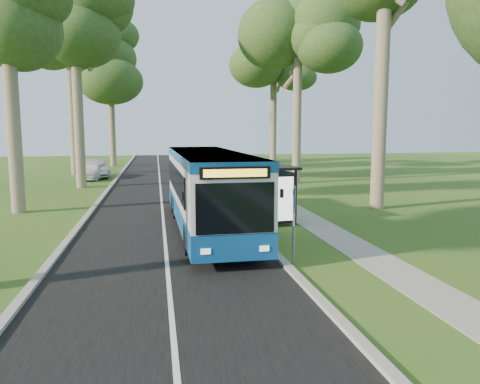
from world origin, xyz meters
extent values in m
plane|color=#2D531A|center=(0.00, 0.00, 0.00)|extent=(120.00, 120.00, 0.00)
cube|color=black|center=(-3.50, 10.00, 0.01)|extent=(7.00, 100.00, 0.02)
cube|color=#9E9B93|center=(0.00, 10.00, 0.06)|extent=(0.25, 100.00, 0.12)
cube|color=#9E9B93|center=(-7.00, 10.00, 0.06)|extent=(0.25, 100.00, 0.12)
cube|color=white|center=(-3.50, 10.00, 0.02)|extent=(0.12, 100.00, 0.00)
cube|color=gray|center=(3.00, 10.00, 0.01)|extent=(1.50, 100.00, 0.02)
cube|color=silver|center=(-1.72, 2.30, 1.77)|extent=(2.72, 11.98, 2.83)
cube|color=navy|center=(-1.72, 2.30, 0.75)|extent=(2.75, 12.01, 0.80)
cube|color=navy|center=(-1.72, 2.30, 3.02)|extent=(2.75, 12.01, 0.32)
cube|color=black|center=(-1.72, -3.68, 1.89)|extent=(2.24, 0.09, 1.44)
cube|color=yellow|center=(-1.72, -3.72, 2.88)|extent=(1.79, 0.05, 0.22)
cube|color=black|center=(-1.72, -3.61, 0.50)|extent=(2.39, 0.17, 0.30)
cylinder|color=black|center=(-2.84, -1.38, 0.52)|extent=(0.30, 1.04, 1.03)
cylinder|color=black|center=(-0.60, -1.38, 0.52)|extent=(0.30, 1.04, 1.03)
cylinder|color=black|center=(-2.84, 5.78, 0.52)|extent=(0.30, 1.04, 1.03)
cylinder|color=black|center=(-0.60, 5.78, 0.52)|extent=(0.30, 1.04, 1.03)
cylinder|color=gray|center=(0.30, -3.04, 1.20)|extent=(0.08, 0.08, 2.40)
cube|color=navy|center=(0.30, -3.04, 2.07)|extent=(0.16, 0.33, 0.60)
cylinder|color=yellow|center=(0.27, -3.04, 2.21)|extent=(0.09, 0.20, 0.21)
cube|color=white|center=(0.30, -3.04, 1.39)|extent=(0.15, 0.29, 0.38)
cube|color=black|center=(1.90, 2.54, 1.19)|extent=(0.11, 0.11, 2.38)
cube|color=black|center=(1.90, 4.98, 1.19)|extent=(0.11, 0.11, 2.38)
cube|color=black|center=(1.31, 3.76, 2.44)|extent=(1.95, 3.09, 0.11)
cube|color=silver|center=(1.98, 3.76, 1.29)|extent=(0.37, 2.41, 1.90)
cube|color=black|center=(1.31, 2.43, 1.19)|extent=(1.01, 0.29, 2.09)
cube|color=white|center=(1.31, 2.34, 1.19)|extent=(0.80, 0.13, 1.86)
cube|color=black|center=(1.60, 4.05, 0.43)|extent=(0.59, 1.75, 0.06)
cylinder|color=black|center=(0.83, 6.83, 0.46)|extent=(0.51, 0.51, 0.93)
cylinder|color=black|center=(0.83, 6.83, 0.95)|extent=(0.56, 0.56, 0.05)
imported|color=white|center=(-8.80, 23.33, 0.69)|extent=(2.61, 4.34, 1.38)
imported|color=#A6A8AE|center=(-8.89, 24.91, 0.78)|extent=(2.95, 4.99, 1.55)
cylinder|color=#7A6B56|center=(-10.50, 8.00, 5.32)|extent=(0.66, 0.66, 10.63)
cylinder|color=#7A6B56|center=(-9.00, 18.00, 5.71)|extent=(0.69, 0.69, 11.41)
ellipsoid|color=#2B481B|center=(-9.00, 18.00, 11.74)|extent=(5.20, 5.20, 7.82)
cylinder|color=#7A6B56|center=(-11.00, 28.00, 6.45)|extent=(0.73, 0.73, 12.90)
ellipsoid|color=#2B481B|center=(-11.00, 28.00, 13.27)|extent=(5.20, 5.20, 8.84)
cylinder|color=#7A6B56|center=(-8.50, 38.00, 5.57)|extent=(0.68, 0.68, 11.15)
ellipsoid|color=#2B481B|center=(-8.50, 38.00, 11.47)|extent=(5.20, 5.20, 7.65)
cylinder|color=#7A6B56|center=(7.50, 6.00, 6.04)|extent=(0.71, 0.71, 12.08)
cylinder|color=#7A6B56|center=(6.80, 18.00, 5.06)|extent=(0.65, 0.65, 10.12)
ellipsoid|color=#2B481B|center=(6.80, 18.00, 10.41)|extent=(5.20, 5.20, 6.94)
cylinder|color=#7A6B56|center=(8.00, 30.00, 5.39)|extent=(0.67, 0.67, 10.79)
ellipsoid|color=#2B481B|center=(8.00, 30.00, 11.10)|extent=(5.20, 5.20, 7.40)
camera|label=1|loc=(-3.75, -16.38, 4.07)|focal=35.00mm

